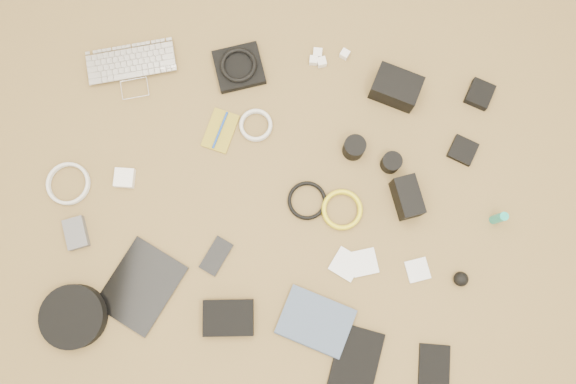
# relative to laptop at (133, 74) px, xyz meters

# --- Properties ---
(room_shell) EXTENTS (4.04, 4.04, 2.58)m
(room_shell) POSITION_rel_laptop_xyz_m (0.50, -0.36, 1.24)
(room_shell) COLOR brown
(room_shell) RESTS_ON ground
(laptop) EXTENTS (0.34, 0.28, 0.02)m
(laptop) POSITION_rel_laptop_xyz_m (0.00, 0.00, 0.00)
(laptop) COLOR silver
(laptop) RESTS_ON ground
(headphone_pouch) EXTENTS (0.19, 0.19, 0.03)m
(headphone_pouch) POSITION_rel_laptop_xyz_m (0.34, 0.06, 0.00)
(headphone_pouch) COLOR black
(headphone_pouch) RESTS_ON ground
(headphones) EXTENTS (0.14, 0.14, 0.02)m
(headphones) POSITION_rel_laptop_xyz_m (0.34, 0.06, 0.02)
(headphones) COLOR black
(headphones) RESTS_ON headphone_pouch
(charger_a) EXTENTS (0.04, 0.04, 0.03)m
(charger_a) POSITION_rel_laptop_xyz_m (0.61, 0.12, 0.00)
(charger_a) COLOR white
(charger_a) RESTS_ON ground
(charger_b) EXTENTS (0.03, 0.03, 0.03)m
(charger_b) POSITION_rel_laptop_xyz_m (0.59, 0.14, 0.00)
(charger_b) COLOR white
(charger_b) RESTS_ON ground
(charger_c) EXTENTS (0.04, 0.04, 0.03)m
(charger_c) POSITION_rel_laptop_xyz_m (0.68, 0.15, 0.00)
(charger_c) COLOR white
(charger_c) RESTS_ON ground
(charger_d) EXTENTS (0.03, 0.03, 0.02)m
(charger_d) POSITION_rel_laptop_xyz_m (0.58, 0.12, 0.00)
(charger_d) COLOR white
(charger_d) RESTS_ON ground
(dslr_camera) EXTENTS (0.17, 0.14, 0.08)m
(dslr_camera) POSITION_rel_laptop_xyz_m (0.86, 0.05, 0.03)
(dslr_camera) COLOR black
(dslr_camera) RESTS_ON ground
(lens_pouch) EXTENTS (0.10, 0.10, 0.03)m
(lens_pouch) POSITION_rel_laptop_xyz_m (1.14, 0.07, 0.00)
(lens_pouch) COLOR black
(lens_pouch) RESTS_ON ground
(notebook_olive) EXTENTS (0.11, 0.15, 0.01)m
(notebook_olive) POSITION_rel_laptop_xyz_m (0.31, -0.15, -0.01)
(notebook_olive) COLOR olive
(notebook_olive) RESTS_ON ground
(pen_blue) EXTENTS (0.04, 0.13, 0.01)m
(pen_blue) POSITION_rel_laptop_xyz_m (0.31, -0.15, -0.00)
(pen_blue) COLOR #123898
(pen_blue) RESTS_ON notebook_olive
(cable_white_a) EXTENTS (0.12, 0.12, 0.01)m
(cable_white_a) POSITION_rel_laptop_xyz_m (0.42, -0.12, -0.01)
(cable_white_a) COLOR silver
(cable_white_a) RESTS_ON ground
(lens_a) EXTENTS (0.09, 0.09, 0.07)m
(lens_a) POSITION_rel_laptop_xyz_m (0.74, -0.17, 0.03)
(lens_a) COLOR black
(lens_a) RESTS_ON ground
(lens_b) EXTENTS (0.08, 0.08, 0.06)m
(lens_b) POSITION_rel_laptop_xyz_m (0.87, -0.20, 0.02)
(lens_b) COLOR black
(lens_b) RESTS_ON ground
(card_reader) EXTENTS (0.10, 0.10, 0.02)m
(card_reader) POSITION_rel_laptop_xyz_m (1.09, -0.13, -0.00)
(card_reader) COLOR black
(card_reader) RESTS_ON ground
(power_brick) EXTENTS (0.06, 0.06, 0.03)m
(power_brick) POSITION_rel_laptop_xyz_m (0.03, -0.35, 0.00)
(power_brick) COLOR white
(power_brick) RESTS_ON ground
(cable_white_b) EXTENTS (0.16, 0.16, 0.01)m
(cable_white_b) POSITION_rel_laptop_xyz_m (-0.14, -0.39, -0.01)
(cable_white_b) COLOR silver
(cable_white_b) RESTS_ON ground
(cable_black) EXTENTS (0.14, 0.14, 0.01)m
(cable_black) POSITION_rel_laptop_xyz_m (0.62, -0.35, -0.01)
(cable_black) COLOR black
(cable_black) RESTS_ON ground
(cable_yellow) EXTENTS (0.15, 0.15, 0.01)m
(cable_yellow) POSITION_rel_laptop_xyz_m (0.73, -0.37, -0.00)
(cable_yellow) COLOR yellow
(cable_yellow) RESTS_ON ground
(flash) EXTENTS (0.11, 0.14, 0.09)m
(flash) POSITION_rel_laptop_xyz_m (0.92, -0.31, 0.04)
(flash) COLOR black
(flash) RESTS_ON ground
(lens_cleaner) EXTENTS (0.04, 0.04, 0.09)m
(lens_cleaner) POSITION_rel_laptop_xyz_m (1.21, -0.34, 0.04)
(lens_cleaner) COLOR teal
(lens_cleaner) RESTS_ON ground
(battery_charger) EXTENTS (0.10, 0.11, 0.03)m
(battery_charger) POSITION_rel_laptop_xyz_m (-0.09, -0.54, 0.00)
(battery_charger) COLOR #535358
(battery_charger) RESTS_ON ground
(tablet) EXTENTS (0.28, 0.30, 0.01)m
(tablet) POSITION_rel_laptop_xyz_m (0.14, -0.68, -0.01)
(tablet) COLOR black
(tablet) RESTS_ON ground
(phone) EXTENTS (0.10, 0.13, 0.01)m
(phone) POSITION_rel_laptop_xyz_m (0.35, -0.56, -0.01)
(phone) COLOR black
(phone) RESTS_ON ground
(filter_case_left) EXTENTS (0.11, 0.11, 0.01)m
(filter_case_left) POSITION_rel_laptop_xyz_m (0.76, -0.53, -0.01)
(filter_case_left) COLOR silver
(filter_case_left) RESTS_ON ground
(filter_case_mid) EXTENTS (0.10, 0.10, 0.01)m
(filter_case_mid) POSITION_rel_laptop_xyz_m (0.81, -0.52, -0.01)
(filter_case_mid) COLOR silver
(filter_case_mid) RESTS_ON ground
(filter_case_right) EXTENTS (0.09, 0.09, 0.01)m
(filter_case_right) POSITION_rel_laptop_xyz_m (0.98, -0.52, -0.01)
(filter_case_right) COLOR silver
(filter_case_right) RESTS_ON ground
(air_blower) EXTENTS (0.05, 0.05, 0.05)m
(air_blower) POSITION_rel_laptop_xyz_m (1.11, -0.54, 0.01)
(air_blower) COLOR black
(air_blower) RESTS_ON ground
(headphone_case) EXTENTS (0.24, 0.24, 0.05)m
(headphone_case) POSITION_rel_laptop_xyz_m (-0.05, -0.79, 0.02)
(headphone_case) COLOR black
(headphone_case) RESTS_ON ground
(drive_case) EXTENTS (0.17, 0.13, 0.04)m
(drive_case) POSITION_rel_laptop_xyz_m (0.42, -0.74, 0.01)
(drive_case) COLOR black
(drive_case) RESTS_ON ground
(paperback) EXTENTS (0.25, 0.21, 0.02)m
(paperback) POSITION_rel_laptop_xyz_m (0.66, -0.79, -0.00)
(paperback) COLOR #3C4C67
(paperback) RESTS_ON ground
(notebook_black_a) EXTENTS (0.16, 0.23, 0.02)m
(notebook_black_a) POSITION_rel_laptop_xyz_m (0.82, -0.83, -0.00)
(notebook_black_a) COLOR black
(notebook_black_a) RESTS_ON ground
(notebook_black_b) EXTENTS (0.10, 0.15, 0.01)m
(notebook_black_b) POSITION_rel_laptop_xyz_m (1.06, -0.81, -0.01)
(notebook_black_b) COLOR black
(notebook_black_b) RESTS_ON ground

